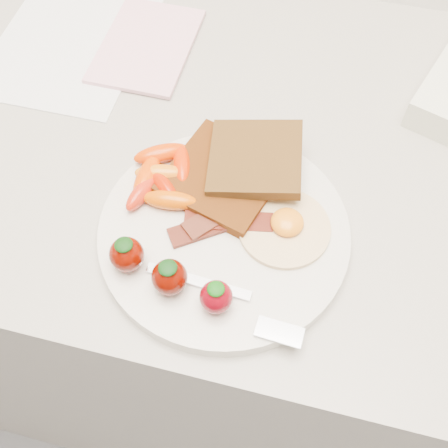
# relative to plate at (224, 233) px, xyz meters

# --- Properties ---
(counter) EXTENTS (2.00, 0.60, 0.90)m
(counter) POSITION_rel_plate_xyz_m (0.01, 0.14, -0.46)
(counter) COLOR gray
(counter) RESTS_ON ground
(plate) EXTENTS (0.27, 0.27, 0.02)m
(plate) POSITION_rel_plate_xyz_m (0.00, 0.00, 0.00)
(plate) COLOR silver
(plate) RESTS_ON counter
(toast_lower) EXTENTS (0.14, 0.14, 0.01)m
(toast_lower) POSITION_rel_plate_xyz_m (-0.02, 0.06, 0.02)
(toast_lower) COLOR #311B03
(toast_lower) RESTS_ON plate
(toast_upper) EXTENTS (0.12, 0.12, 0.02)m
(toast_upper) POSITION_rel_plate_xyz_m (0.01, 0.08, 0.03)
(toast_upper) COLOR black
(toast_upper) RESTS_ON toast_lower
(fried_egg) EXTENTS (0.11, 0.11, 0.02)m
(fried_egg) POSITION_rel_plate_xyz_m (0.06, 0.02, 0.01)
(fried_egg) COLOR #F8F3B4
(fried_egg) RESTS_ON plate
(bacon_strips) EXTENTS (0.11, 0.10, 0.01)m
(bacon_strips) POSITION_rel_plate_xyz_m (-0.00, 0.01, 0.01)
(bacon_strips) COLOR #441D0F
(bacon_strips) RESTS_ON plate
(baby_carrots) EXTENTS (0.09, 0.11, 0.02)m
(baby_carrots) POSITION_rel_plate_xyz_m (-0.08, 0.04, 0.02)
(baby_carrots) COLOR orange
(baby_carrots) RESTS_ON plate
(strawberries) EXTENTS (0.13, 0.06, 0.04)m
(strawberries) POSITION_rel_plate_xyz_m (-0.04, -0.08, 0.03)
(strawberries) COLOR #560800
(strawberries) RESTS_ON plate
(fork) EXTENTS (0.17, 0.05, 0.00)m
(fork) POSITION_rel_plate_xyz_m (0.03, -0.08, 0.01)
(fork) COLOR white
(fork) RESTS_ON plate
(paper_sheet) EXTENTS (0.20, 0.26, 0.00)m
(paper_sheet) POSITION_rel_plate_xyz_m (-0.28, 0.25, -0.01)
(paper_sheet) COLOR white
(paper_sheet) RESTS_ON counter
(notepad) EXTENTS (0.12, 0.17, 0.01)m
(notepad) POSITION_rel_plate_xyz_m (-0.18, 0.27, -0.00)
(notepad) COLOR #EAAAB9
(notepad) RESTS_ON paper_sheet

